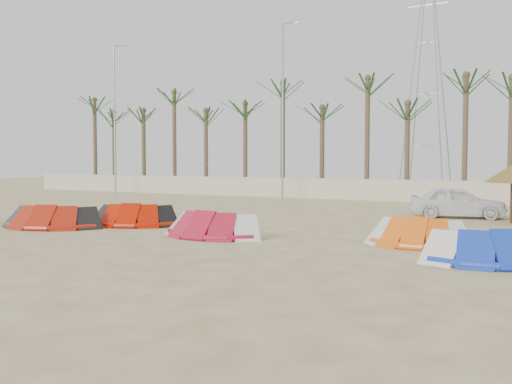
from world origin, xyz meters
The scene contains 13 objects.
ground centered at (0.00, 0.00, 0.00)m, with size 120.00×120.00×0.00m, color beige.
boundary_wall centered at (0.00, 22.00, 0.65)m, with size 60.00×0.30×1.30m, color beige.
palm_line centered at (0.67, 23.50, 6.44)m, with size 52.00×4.00×7.70m.
lamp_a centered at (-19.96, 20.00, 5.77)m, with size 1.25×0.14×11.00m.
lamp_b centered at (-5.96, 20.00, 5.77)m, with size 1.25×0.14×11.00m.
pylon centered at (1.00, 28.00, 0.00)m, with size 3.00×3.00×14.00m, color #A5A8AD, non-canonical shape.
kite_red_left centered at (-6.39, 2.55, 0.42)m, with size 3.99×2.51×0.90m.
kite_red_mid centered at (-4.23, 4.49, 0.42)m, with size 3.68×2.50×0.90m.
kite_red_right centered at (0.01, 3.32, 0.42)m, with size 3.49×1.62×0.90m.
kite_orange centered at (6.25, 4.49, 0.42)m, with size 2.91×1.57×0.90m.
kite_blue centered at (8.65, 2.75, 0.42)m, with size 4.05×2.86×0.90m.
parasol_left centered at (7.93, 12.17, 1.93)m, with size 2.03×2.03×2.29m.
car centered at (5.70, 13.32, 0.67)m, with size 1.58×3.94×1.34m, color white.
Camera 1 is at (10.13, -11.93, 2.43)m, focal length 40.00 mm.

